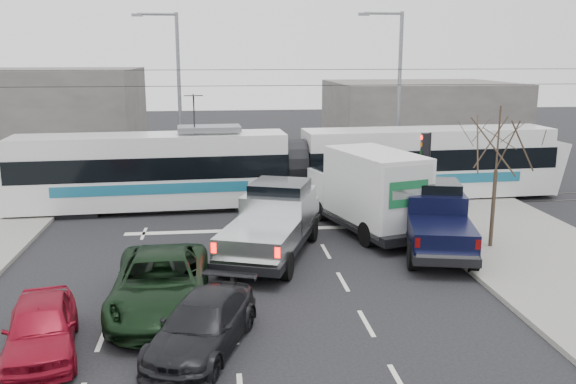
{
  "coord_description": "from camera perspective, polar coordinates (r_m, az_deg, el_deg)",
  "views": [
    {
      "loc": [
        -2.04,
        -17.41,
        6.85
      ],
      "look_at": [
        0.55,
        4.8,
        1.8
      ],
      "focal_mm": 38.0,
      "sensor_mm": 36.0,
      "label": 1
    }
  ],
  "objects": [
    {
      "name": "rails",
      "position": [
        28.32,
        -2.34,
        -1.25
      ],
      "size": [
        60.0,
        1.6,
        0.03
      ],
      "primitive_type": "cube",
      "color": "#33302D",
      "rests_on": "ground"
    },
    {
      "name": "building_right",
      "position": [
        43.94,
        12.09,
        6.77
      ],
      "size": [
        12.0,
        10.0,
        5.0
      ],
      "primitive_type": "cube",
      "color": "slate",
      "rests_on": "ground"
    },
    {
      "name": "traffic_signal",
      "position": [
        25.71,
        12.79,
        3.21
      ],
      "size": [
        0.44,
        0.44,
        3.6
      ],
      "color": "black",
      "rests_on": "ground"
    },
    {
      "name": "red_car",
      "position": [
        15.61,
        -22.09,
        -11.62
      ],
      "size": [
        2.3,
        4.12,
        1.32
      ],
      "primitive_type": "imported",
      "rotation": [
        0.0,
        0.0,
        0.2
      ],
      "color": "maroon",
      "rests_on": "ground"
    },
    {
      "name": "silver_pickup",
      "position": [
        21.37,
        -1.3,
        -2.64
      ],
      "size": [
        4.34,
        6.95,
        2.39
      ],
      "rotation": [
        0.0,
        0.0,
        -0.35
      ],
      "color": "black",
      "rests_on": "ground"
    },
    {
      "name": "tram",
      "position": [
        28.23,
        0.53,
        2.44
      ],
      "size": [
        25.03,
        3.83,
        5.09
      ],
      "rotation": [
        0.0,
        0.0,
        0.05
      ],
      "color": "white",
      "rests_on": "ground"
    },
    {
      "name": "building_left",
      "position": [
        41.36,
        -23.59,
        6.34
      ],
      "size": [
        14.0,
        10.0,
        6.0
      ],
      "primitive_type": "cube",
      "color": "slate",
      "rests_on": "ground"
    },
    {
      "name": "box_truck",
      "position": [
        24.02,
        7.47,
        0.04
      ],
      "size": [
        3.96,
        6.91,
        3.27
      ],
      "rotation": [
        0.0,
        0.0,
        0.28
      ],
      "color": "black",
      "rests_on": "ground"
    },
    {
      "name": "ground",
      "position": [
        18.82,
        0.02,
        -8.62
      ],
      "size": [
        120.0,
        120.0,
        0.0
      ],
      "primitive_type": "plane",
      "color": "black",
      "rests_on": "ground"
    },
    {
      "name": "street_lamp_far",
      "position": [
        33.52,
        -10.47,
        9.55
      ],
      "size": [
        2.38,
        0.25,
        9.0
      ],
      "color": "slate",
      "rests_on": "ground"
    },
    {
      "name": "sidewalk_right",
      "position": [
        21.7,
        24.52,
        -6.66
      ],
      "size": [
        6.0,
        60.0,
        0.15
      ],
      "primitive_type": "cube",
      "color": "gray",
      "rests_on": "ground"
    },
    {
      "name": "navy_pickup",
      "position": [
        22.24,
        13.64,
        -2.43
      ],
      "size": [
        3.26,
        5.95,
        2.37
      ],
      "rotation": [
        0.0,
        0.0,
        -0.23
      ],
      "color": "black",
      "rests_on": "ground"
    },
    {
      "name": "bare_tree",
      "position": [
        22.33,
        19.04,
        4.16
      ],
      "size": [
        2.4,
        2.4,
        5.0
      ],
      "color": "#47382B",
      "rests_on": "ground"
    },
    {
      "name": "catenary",
      "position": [
        27.64,
        -2.41,
        6.55
      ],
      "size": [
        60.0,
        0.2,
        7.0
      ],
      "color": "black",
      "rests_on": "ground"
    },
    {
      "name": "street_lamp_near",
      "position": [
        32.82,
        10.05,
        9.51
      ],
      "size": [
        2.38,
        0.25,
        9.0
      ],
      "color": "slate",
      "rests_on": "ground"
    },
    {
      "name": "dark_car",
      "position": [
        14.85,
        -7.98,
        -12.21
      ],
      "size": [
        3.1,
        4.63,
        1.24
      ],
      "primitive_type": "imported",
      "rotation": [
        0.0,
        0.0,
        -0.35
      ],
      "color": "black",
      "rests_on": "ground"
    },
    {
      "name": "green_car",
      "position": [
        17.12,
        -11.81,
        -8.34
      ],
      "size": [
        2.68,
        5.62,
        1.55
      ],
      "primitive_type": "imported",
      "rotation": [
        0.0,
        0.0,
        0.02
      ],
      "color": "black",
      "rests_on": "ground"
    }
  ]
}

